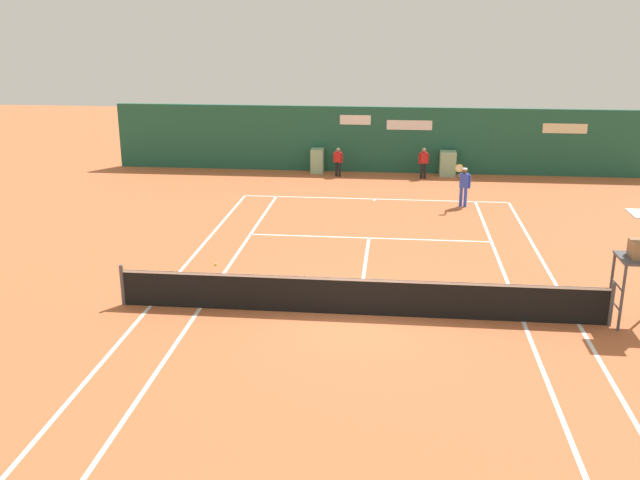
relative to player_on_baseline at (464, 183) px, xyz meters
The scene contains 7 objects.
ground_plane 10.87m from the player_on_baseline, 108.42° to the right, with size 80.00×80.00×0.01m.
tennis_net 11.39m from the player_on_baseline, 107.50° to the right, with size 12.10×0.10×1.07m.
sponsor_back_wall 7.01m from the player_on_baseline, 118.98° to the left, with size 25.00×1.02×3.04m.
player_on_baseline is the anchor object (origin of this frame).
ball_kid_left_post 7.17m from the player_on_baseline, 136.88° to the left, with size 0.43×0.22×1.31m.
ball_kid_centre_post 5.09m from the player_on_baseline, 105.65° to the left, with size 0.46×0.23×1.38m.
tennis_ball_near_service_line 10.98m from the player_on_baseline, 135.61° to the right, with size 0.07×0.07×0.07m, color #CCE033.
Camera 1 is at (0.81, -16.37, 7.10)m, focal length 40.26 mm.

